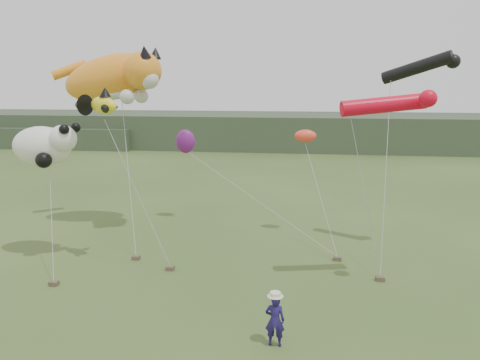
# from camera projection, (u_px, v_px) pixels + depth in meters

# --- Properties ---
(ground) EXTENTS (120.00, 120.00, 0.00)m
(ground) POSITION_uv_depth(u_px,v_px,m) (218.00, 335.00, 14.81)
(ground) COLOR #385123
(ground) RESTS_ON ground
(headland) EXTENTS (90.00, 13.00, 4.00)m
(headland) POSITION_uv_depth(u_px,v_px,m) (257.00, 131.00, 58.18)
(headland) COLOR #2D3D28
(headland) RESTS_ON ground
(festival_attendant) EXTENTS (0.61, 0.41, 1.64)m
(festival_attendant) POSITION_uv_depth(u_px,v_px,m) (275.00, 320.00, 14.05)
(festival_attendant) COLOR #1E1652
(festival_attendant) RESTS_ON ground
(sandbag_anchors) EXTENTS (13.15, 4.45, 0.17)m
(sandbag_anchors) POSITION_uv_depth(u_px,v_px,m) (217.00, 269.00, 19.83)
(sandbag_anchors) COLOR brown
(sandbag_anchors) RESTS_ON ground
(cat_kite) EXTENTS (6.68, 3.57, 3.41)m
(cat_kite) POSITION_uv_depth(u_px,v_px,m) (118.00, 77.00, 24.06)
(cat_kite) COLOR orange
(cat_kite) RESTS_ON ground
(fish_kite) EXTENTS (2.41, 1.58, 1.16)m
(fish_kite) POSITION_uv_depth(u_px,v_px,m) (95.00, 104.00, 19.17)
(fish_kite) COLOR yellow
(fish_kite) RESTS_ON ground
(tube_kites) EXTENTS (5.37, 6.33, 2.61)m
(tube_kites) POSITION_uv_depth(u_px,v_px,m) (409.00, 84.00, 18.76)
(tube_kites) COLOR black
(tube_kites) RESTS_ON ground
(panda_kite) EXTENTS (3.08, 1.99, 1.91)m
(panda_kite) POSITION_uv_depth(u_px,v_px,m) (45.00, 145.00, 20.38)
(panda_kite) COLOR white
(panda_kite) RESTS_ON ground
(misc_kites) EXTENTS (7.76, 2.37, 1.58)m
(misc_kites) POSITION_uv_depth(u_px,v_px,m) (219.00, 140.00, 25.46)
(misc_kites) COLOR #FF442B
(misc_kites) RESTS_ON ground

